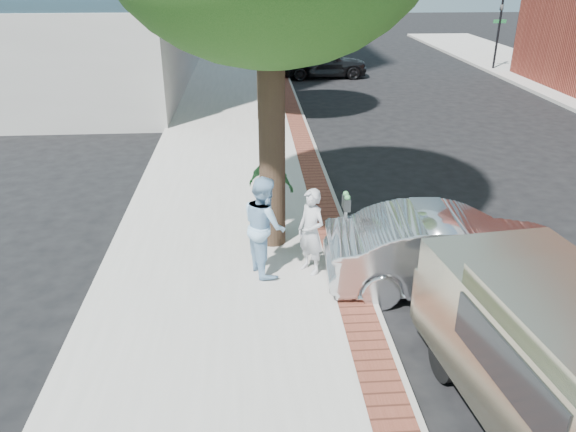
{
  "coord_description": "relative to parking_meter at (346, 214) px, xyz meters",
  "views": [
    {
      "loc": [
        -1.04,
        -8.64,
        5.54
      ],
      "look_at": [
        -0.36,
        0.86,
        1.2
      ],
      "focal_mm": 35.0,
      "sensor_mm": 36.0,
      "label": 1
    }
  ],
  "objects": [
    {
      "name": "sidewalk",
      "position": [
        -2.23,
        7.11,
        -1.13
      ],
      "size": [
        5.0,
        60.0,
        0.15
      ],
      "primitive_type": "cube",
      "color": "#9E9991",
      "rests_on": "ground"
    },
    {
      "name": "person_green",
      "position": [
        -1.33,
        1.86,
        -0.15
      ],
      "size": [
        1.14,
        0.9,
        1.81
      ],
      "primitive_type": "imported",
      "rotation": [
        0.0,
        0.0,
        2.63
      ],
      "color": "#3D8746",
      "rests_on": "sidewalk"
    },
    {
      "name": "office_base",
      "position": [
        -13.73,
        21.11,
        0.79
      ],
      "size": [
        18.2,
        22.2,
        4.0
      ],
      "primitive_type": "cube",
      "color": "gray",
      "rests_on": "ground"
    },
    {
      "name": "sedan_silver",
      "position": [
        1.82,
        -0.8,
        -0.46
      ],
      "size": [
        4.62,
        1.83,
        1.49
      ],
      "primitive_type": "imported",
      "rotation": [
        0.0,
        0.0,
        1.51
      ],
      "color": "silver",
      "rests_on": "ground"
    },
    {
      "name": "parking_meter",
      "position": [
        0.0,
        0.0,
        0.0
      ],
      "size": [
        0.12,
        0.32,
        1.47
      ],
      "color": "gray",
      "rests_on": "sidewalk"
    },
    {
      "name": "bg_car",
      "position": [
        2.07,
        19.85,
        -0.42
      ],
      "size": [
        4.73,
        2.14,
        1.57
      ],
      "primitive_type": "imported",
      "rotation": [
        0.0,
        0.0,
        1.63
      ],
      "color": "black",
      "rests_on": "ground"
    },
    {
      "name": "signal_near",
      "position": [
        0.17,
        21.11,
        1.05
      ],
      "size": [
        0.7,
        0.15,
        3.8
      ],
      "color": "black",
      "rests_on": "ground"
    },
    {
      "name": "brick_strip",
      "position": [
        -0.03,
        7.11,
        -1.05
      ],
      "size": [
        0.6,
        60.0,
        0.01
      ],
      "primitive_type": "cube",
      "color": "brown",
      "rests_on": "sidewalk"
    },
    {
      "name": "person_gray",
      "position": [
        -0.68,
        -0.28,
        -0.22
      ],
      "size": [
        0.68,
        0.73,
        1.67
      ],
      "primitive_type": "imported",
      "rotation": [
        0.0,
        0.0,
        -0.94
      ],
      "color": "#ADADB2",
      "rests_on": "sidewalk"
    },
    {
      "name": "signal_far",
      "position": [
        11.77,
        21.11,
        1.05
      ],
      "size": [
        0.7,
        0.15,
        3.8
      ],
      "color": "black",
      "rests_on": "ground"
    },
    {
      "name": "curb",
      "position": [
        0.32,
        7.11,
        -1.13
      ],
      "size": [
        0.1,
        60.0,
        0.15
      ],
      "primitive_type": "cube",
      "color": "gray",
      "rests_on": "ground"
    },
    {
      "name": "ground",
      "position": [
        -0.73,
        -0.89,
        -1.21
      ],
      "size": [
        120.0,
        120.0,
        0.0
      ],
      "primitive_type": "plane",
      "color": "black",
      "rests_on": "ground"
    },
    {
      "name": "person_officer",
      "position": [
        -1.54,
        -0.19,
        -0.11
      ],
      "size": [
        0.97,
        1.1,
        1.9
      ],
      "primitive_type": "imported",
      "rotation": [
        0.0,
        0.0,
        1.89
      ],
      "color": "#8FBADE",
      "rests_on": "sidewalk"
    }
  ]
}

